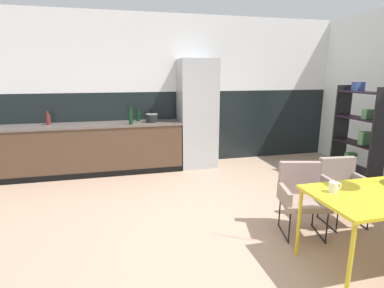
% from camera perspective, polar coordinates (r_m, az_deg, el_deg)
% --- Properties ---
extents(ground_plane, '(9.11, 9.11, 0.00)m').
position_cam_1_polar(ground_plane, '(3.61, 6.11, -16.63)').
color(ground_plane, tan).
extents(back_wall_splashback_dark, '(7.01, 0.12, 1.44)m').
position_cam_1_polar(back_wall_splashback_dark, '(6.15, -3.37, 3.15)').
color(back_wall_splashback_dark, black).
rests_on(back_wall_splashback_dark, ground).
extents(back_wall_panel_upper, '(7.01, 0.12, 1.44)m').
position_cam_1_polar(back_wall_panel_upper, '(6.07, -3.56, 16.72)').
color(back_wall_panel_upper, white).
rests_on(back_wall_panel_upper, back_wall_splashback_dark).
extents(kitchen_counter, '(3.40, 0.63, 0.91)m').
position_cam_1_polar(kitchen_counter, '(5.77, -19.15, -0.91)').
color(kitchen_counter, '#4E3828').
rests_on(kitchen_counter, ground).
extents(refrigerator_column, '(0.70, 0.60, 2.06)m').
position_cam_1_polar(refrigerator_column, '(5.84, 0.99, 5.68)').
color(refrigerator_column, '#ADAFB2').
rests_on(refrigerator_column, ground).
extents(armchair_head_of_table, '(0.52, 0.51, 0.78)m').
position_cam_1_polar(armchair_head_of_table, '(4.11, 26.47, -6.47)').
color(armchair_head_of_table, gray).
rests_on(armchair_head_of_table, ground).
extents(armchair_corner_seat, '(0.58, 0.57, 0.80)m').
position_cam_1_polar(armchair_corner_seat, '(3.67, 20.03, -8.28)').
color(armchair_corner_seat, gray).
rests_on(armchair_corner_seat, ground).
extents(mug_glass_clear, '(0.13, 0.08, 0.10)m').
position_cam_1_polar(mug_glass_clear, '(3.04, 25.21, -7.38)').
color(mug_glass_clear, white).
rests_on(mug_glass_clear, dining_table).
extents(cooking_pot, '(0.22, 0.22, 0.18)m').
position_cam_1_polar(cooking_pot, '(5.63, -7.61, 4.91)').
color(cooking_pot, black).
rests_on(cooking_pot, kitchen_counter).
extents(bottle_vinegar_dark, '(0.07, 0.07, 0.24)m').
position_cam_1_polar(bottle_vinegar_dark, '(5.78, -10.14, 5.23)').
color(bottle_vinegar_dark, '#0F3319').
rests_on(bottle_vinegar_dark, kitchen_counter).
extents(bottle_spice_small, '(0.08, 0.08, 0.24)m').
position_cam_1_polar(bottle_spice_small, '(5.86, -25.56, 4.26)').
color(bottle_spice_small, maroon).
rests_on(bottle_spice_small, kitchen_counter).
extents(bottle_wine_green, '(0.07, 0.07, 0.32)m').
position_cam_1_polar(bottle_wine_green, '(5.44, -11.53, 5.04)').
color(bottle_wine_green, '#0F3319').
rests_on(bottle_wine_green, kitchen_counter).
extents(open_shelf_unit, '(0.30, 0.85, 1.66)m').
position_cam_1_polar(open_shelf_unit, '(5.63, 28.99, 1.88)').
color(open_shelf_unit, black).
rests_on(open_shelf_unit, ground).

